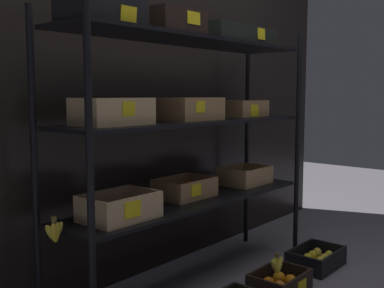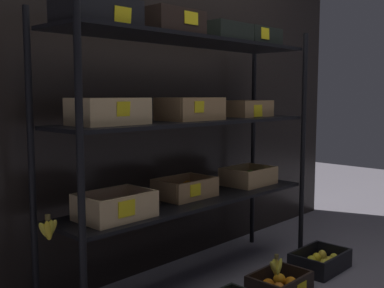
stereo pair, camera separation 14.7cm
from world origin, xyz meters
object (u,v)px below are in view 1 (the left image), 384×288
at_px(crate_ground_orange, 280,283).
at_px(crate_ground_right_lemon, 316,260).
at_px(display_rack, 189,117).
at_px(banana_bunch_loose, 276,265).

relative_size(crate_ground_orange, crate_ground_right_lemon, 0.90).
bearing_deg(crate_ground_right_lemon, crate_ground_orange, -179.16).
xyz_separation_m(crate_ground_orange, crate_ground_right_lemon, (0.48, 0.01, 0.00)).
bearing_deg(crate_ground_orange, display_rack, 121.74).
relative_size(display_rack, banana_bunch_loose, 15.21).
xyz_separation_m(display_rack, crate_ground_right_lemon, (0.76, -0.44, -0.94)).
bearing_deg(banana_bunch_loose, crate_ground_right_lemon, 0.67).
bearing_deg(crate_ground_orange, banana_bunch_loose, 178.59).
bearing_deg(display_rack, crate_ground_orange, -58.26).
distance_m(display_rack, crate_ground_orange, 1.08).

